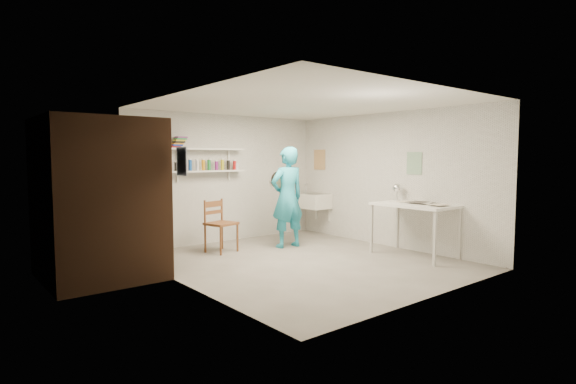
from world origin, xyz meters
TOP-DOWN VIEW (x-y plane):
  - floor at (0.00, 0.00)m, footprint 4.00×4.50m
  - ceiling at (0.00, 0.00)m, footprint 4.00×4.50m
  - wall_back at (0.00, 2.26)m, footprint 4.00×0.02m
  - wall_front at (0.00, -2.26)m, footprint 4.00×0.02m
  - wall_left at (-2.01, 0.00)m, footprint 0.02×4.50m
  - wall_right at (2.01, 0.00)m, footprint 0.02×4.50m
  - doorway_recess at (-1.99, 1.05)m, footprint 0.02×0.90m
  - corridor_box at (-2.70, 1.05)m, footprint 1.40×1.50m
  - door_lintel at (-1.97, 1.05)m, footprint 0.06×1.05m
  - door_jamb_near at (-1.97, 0.55)m, footprint 0.06×0.10m
  - door_jamb_far at (-1.97, 1.55)m, footprint 0.06×0.10m
  - shelf_lower at (-0.50, 2.13)m, footprint 1.50×0.22m
  - shelf_upper at (-0.50, 2.13)m, footprint 1.50×0.22m
  - ledge_shelf at (1.35, 2.17)m, footprint 0.70×0.14m
  - poster_left at (-1.99, 0.05)m, footprint 0.01×0.28m
  - poster_right_a at (1.99, 1.80)m, footprint 0.01×0.34m
  - poster_right_b at (1.99, -0.55)m, footprint 0.01×0.30m
  - belfast_sink at (1.75, 1.70)m, footprint 0.48×0.60m
  - man at (0.51, 1.04)m, footprint 0.68×0.48m
  - wall_clock at (0.49, 1.26)m, footprint 0.32×0.06m
  - wooden_chair at (-0.63, 1.42)m, footprint 0.54×0.52m
  - work_table at (1.64, -0.82)m, footprint 0.77×1.28m
  - desk_lamp at (1.85, -0.31)m, footprint 0.16×0.16m
  - spray_cans at (-0.50, 2.13)m, footprint 1.32×0.06m
  - book_stack at (-1.04, 2.13)m, footprint 0.30×0.14m
  - ledge_pots at (1.35, 2.17)m, footprint 0.48×0.07m
  - papers at (1.64, -0.82)m, footprint 0.30×0.22m

SIDE VIEW (x-z plane):
  - floor at x=0.00m, z-range -0.02..0.00m
  - work_table at x=1.64m, z-range 0.00..0.85m
  - wooden_chair at x=-0.63m, z-range 0.00..0.97m
  - belfast_sink at x=1.75m, z-range 0.55..0.85m
  - papers at x=1.64m, z-range 0.85..0.88m
  - man at x=0.51m, z-range 0.00..1.79m
  - doorway_recess at x=-1.99m, z-range 0.00..2.00m
  - door_jamb_near at x=-1.97m, z-range 0.00..2.00m
  - door_jamb_far at x=-1.97m, z-range 0.00..2.00m
  - corridor_box at x=-2.70m, z-range 0.00..2.10m
  - desk_lamp at x=1.85m, z-range 0.99..1.15m
  - ledge_shelf at x=1.35m, z-range 1.11..1.14m
  - ledge_pots at x=1.35m, z-range 1.14..1.22m
  - wall_clock at x=0.49m, z-range 1.03..1.35m
  - wall_back at x=0.00m, z-range 0.00..2.40m
  - wall_front at x=0.00m, z-range 0.00..2.40m
  - wall_left at x=-2.01m, z-range 0.00..2.40m
  - wall_right at x=2.01m, z-range 0.00..2.40m
  - shelf_lower at x=-0.50m, z-range 1.34..1.36m
  - spray_cans at x=-0.50m, z-range 1.36..1.53m
  - poster_right_b at x=1.99m, z-range 1.31..1.69m
  - poster_left at x=-1.99m, z-range 1.37..1.73m
  - poster_right_a at x=1.99m, z-range 1.34..1.76m
  - shelf_upper at x=-0.50m, z-range 1.74..1.76m
  - book_stack at x=-1.04m, z-range 1.77..1.96m
  - door_lintel at x=-1.97m, z-range 2.00..2.10m
  - ceiling at x=0.00m, z-range 2.40..2.42m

